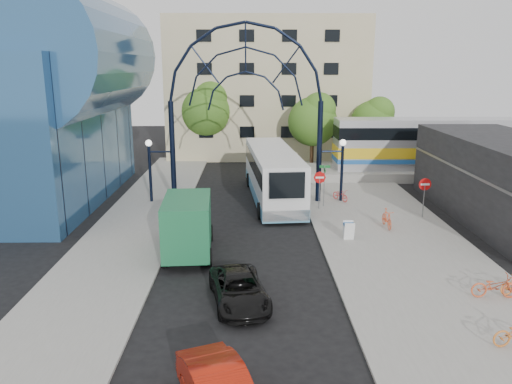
{
  "coord_description": "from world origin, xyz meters",
  "views": [
    {
      "loc": [
        0.25,
        -19.6,
        9.27
      ],
      "look_at": [
        0.58,
        6.0,
        2.78
      ],
      "focal_mm": 35.0,
      "sensor_mm": 36.0,
      "label": 1
    }
  ],
  "objects_px": {
    "sandwich_board": "(349,228)",
    "tree_north_c": "(374,120)",
    "city_bus": "(273,174)",
    "gateway_arch": "(246,77)",
    "bike_near_b": "(387,218)",
    "bike_far_a": "(495,286)",
    "street_name_sign": "(324,177)",
    "stop_sign": "(320,181)",
    "tree_north_b": "(208,108)",
    "green_truck": "(189,224)",
    "train_car": "(483,143)",
    "black_suv": "(239,289)",
    "do_not_enter_sign": "(425,188)",
    "bike_near_a": "(340,195)",
    "tree_north_a": "(314,119)"
  },
  "relations": [
    {
      "from": "gateway_arch",
      "to": "bike_far_a",
      "type": "height_order",
      "value": "gateway_arch"
    },
    {
      "from": "do_not_enter_sign",
      "to": "gateway_arch",
      "type": "bearing_deg",
      "value": 160.01
    },
    {
      "from": "tree_north_c",
      "to": "stop_sign",
      "type": "bearing_deg",
      "value": -114.69
    },
    {
      "from": "sandwich_board",
      "to": "green_truck",
      "type": "bearing_deg",
      "value": -169.74
    },
    {
      "from": "gateway_arch",
      "to": "bike_far_a",
      "type": "xyz_separation_m",
      "value": [
        10.16,
        -15.11,
        -7.94
      ]
    },
    {
      "from": "sandwich_board",
      "to": "city_bus",
      "type": "height_order",
      "value": "city_bus"
    },
    {
      "from": "tree_north_a",
      "to": "city_bus",
      "type": "bearing_deg",
      "value": -111.09
    },
    {
      "from": "bike_near_a",
      "to": "bike_far_a",
      "type": "distance_m",
      "value": 15.53
    },
    {
      "from": "gateway_arch",
      "to": "tree_north_b",
      "type": "height_order",
      "value": "gateway_arch"
    },
    {
      "from": "bike_near_a",
      "to": "bike_near_b",
      "type": "height_order",
      "value": "bike_near_b"
    },
    {
      "from": "gateway_arch",
      "to": "green_truck",
      "type": "distance_m",
      "value": 12.2
    },
    {
      "from": "tree_north_b",
      "to": "bike_far_a",
      "type": "xyz_separation_m",
      "value": [
        14.04,
        -31.04,
        -4.65
      ]
    },
    {
      "from": "sandwich_board",
      "to": "green_truck",
      "type": "height_order",
      "value": "green_truck"
    },
    {
      "from": "street_name_sign",
      "to": "bike_near_b",
      "type": "relative_size",
      "value": 1.55
    },
    {
      "from": "train_car",
      "to": "gateway_arch",
      "type": "bearing_deg",
      "value": -158.2
    },
    {
      "from": "tree_north_c",
      "to": "bike_near_b",
      "type": "xyz_separation_m",
      "value": [
        -3.91,
        -19.93,
        -3.61
      ]
    },
    {
      "from": "black_suv",
      "to": "tree_north_a",
      "type": "bearing_deg",
      "value": 66.22
    },
    {
      "from": "gateway_arch",
      "to": "bike_near_b",
      "type": "height_order",
      "value": "gateway_arch"
    },
    {
      "from": "bike_near_a",
      "to": "gateway_arch",
      "type": "bearing_deg",
      "value": 151.09
    },
    {
      "from": "train_car",
      "to": "black_suv",
      "type": "xyz_separation_m",
      "value": [
        -20.19,
        -23.28,
        -2.29
      ]
    },
    {
      "from": "do_not_enter_sign",
      "to": "tree_north_c",
      "type": "relative_size",
      "value": 0.38
    },
    {
      "from": "gateway_arch",
      "to": "bike_near_a",
      "type": "bearing_deg",
      "value": 0.0
    },
    {
      "from": "street_name_sign",
      "to": "bike_far_a",
      "type": "xyz_separation_m",
      "value": [
        4.96,
        -13.71,
        -1.51
      ]
    },
    {
      "from": "do_not_enter_sign",
      "to": "tree_north_a",
      "type": "bearing_deg",
      "value": 107.03
    },
    {
      "from": "stop_sign",
      "to": "street_name_sign",
      "type": "distance_m",
      "value": 0.74
    },
    {
      "from": "bike_near_b",
      "to": "tree_north_b",
      "type": "bearing_deg",
      "value": 117.51
    },
    {
      "from": "green_truck",
      "to": "bike_far_a",
      "type": "relative_size",
      "value": 3.24
    },
    {
      "from": "gateway_arch",
      "to": "street_name_sign",
      "type": "distance_m",
      "value": 8.38
    },
    {
      "from": "street_name_sign",
      "to": "gateway_arch",
      "type": "bearing_deg",
      "value": 164.93
    },
    {
      "from": "train_car",
      "to": "sandwich_board",
      "type": "bearing_deg",
      "value": -131.95
    },
    {
      "from": "gateway_arch",
      "to": "city_bus",
      "type": "xyz_separation_m",
      "value": [
        1.88,
        0.92,
        -6.7
      ]
    },
    {
      "from": "tree_north_c",
      "to": "bike_near_b",
      "type": "bearing_deg",
      "value": -101.09
    },
    {
      "from": "do_not_enter_sign",
      "to": "city_bus",
      "type": "xyz_separation_m",
      "value": [
        -9.12,
        4.92,
        -0.12
      ]
    },
    {
      "from": "stop_sign",
      "to": "sandwich_board",
      "type": "height_order",
      "value": "stop_sign"
    },
    {
      "from": "do_not_enter_sign",
      "to": "street_name_sign",
      "type": "height_order",
      "value": "street_name_sign"
    },
    {
      "from": "stop_sign",
      "to": "tree_north_c",
      "type": "height_order",
      "value": "tree_north_c"
    },
    {
      "from": "do_not_enter_sign",
      "to": "tree_north_a",
      "type": "height_order",
      "value": "tree_north_a"
    },
    {
      "from": "stop_sign",
      "to": "city_bus",
      "type": "relative_size",
      "value": 0.19
    },
    {
      "from": "do_not_enter_sign",
      "to": "bike_near_b",
      "type": "distance_m",
      "value": 3.67
    },
    {
      "from": "city_bus",
      "to": "do_not_enter_sign",
      "type": "bearing_deg",
      "value": -33.06
    },
    {
      "from": "do_not_enter_sign",
      "to": "tree_north_b",
      "type": "distance_m",
      "value": 25.09
    },
    {
      "from": "city_bus",
      "to": "bike_far_a",
      "type": "xyz_separation_m",
      "value": [
        8.29,
        -16.03,
        -1.23
      ]
    },
    {
      "from": "tree_north_c",
      "to": "bike_near_b",
      "type": "distance_m",
      "value": 20.63
    },
    {
      "from": "stop_sign",
      "to": "bike_near_a",
      "type": "distance_m",
      "value": 3.05
    },
    {
      "from": "gateway_arch",
      "to": "sandwich_board",
      "type": "height_order",
      "value": "gateway_arch"
    },
    {
      "from": "stop_sign",
      "to": "green_truck",
      "type": "distance_m",
      "value": 10.77
    },
    {
      "from": "tree_north_c",
      "to": "tree_north_b",
      "type": "bearing_deg",
      "value": 172.88
    },
    {
      "from": "green_truck",
      "to": "tree_north_c",
      "type": "bearing_deg",
      "value": 54.06
    },
    {
      "from": "bike_near_a",
      "to": "tree_north_b",
      "type": "bearing_deg",
      "value": 94.35
    },
    {
      "from": "sandwich_board",
      "to": "tree_north_c",
      "type": "xyz_separation_m",
      "value": [
        6.52,
        21.95,
        3.53
      ]
    }
  ]
}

